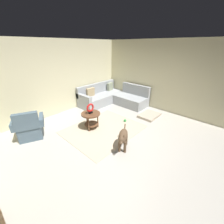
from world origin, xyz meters
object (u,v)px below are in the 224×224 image
object	(u,v)px
side_table	(91,117)
dog_bed_mat	(149,115)
armchair	(30,128)
dog_toy_ball	(125,121)
dog	(123,137)
sectional_couch	(112,98)
torus_sculpture	(90,108)

from	to	relation	value
side_table	dog_bed_mat	bearing A→B (deg)	-25.40
armchair	dog_toy_ball	bearing A→B (deg)	-5.45
dog_bed_mat	dog_toy_ball	xyz separation A→B (m)	(-0.96, 0.42, 0.01)
dog_bed_mat	dog	xyz separation A→B (m)	(-2.16, -0.44, 0.33)
dog_bed_mat	sectional_couch	bearing A→B (deg)	89.84
sectional_couch	dog_bed_mat	size ratio (longest dim) A/B	2.81
armchair	dog	distance (m)	2.70
armchair	torus_sculpture	xyz separation A→B (m)	(1.54, -0.89, 0.39)
armchair	side_table	xyz separation A→B (m)	(1.54, -0.89, 0.09)
side_table	torus_sculpture	size ratio (longest dim) A/B	1.84
sectional_couch	armchair	world-z (taller)	same
torus_sculpture	dog	distance (m)	1.45
armchair	dog	xyz separation A→B (m)	(1.42, -2.30, 0.05)
sectional_couch	dog_toy_ball	world-z (taller)	sectional_couch
armchair	torus_sculpture	size ratio (longest dim) A/B	2.98
torus_sculpture	dog_toy_ball	xyz separation A→B (m)	(1.08, -0.55, -0.66)
armchair	dog_toy_ball	xyz separation A→B (m)	(2.62, -1.44, -0.27)
armchair	dog_bed_mat	distance (m)	4.04
sectional_couch	dog_toy_ball	xyz separation A→B (m)	(-0.97, -1.52, -0.24)
torus_sculpture	dog_bed_mat	bearing A→B (deg)	-25.40
dog_bed_mat	dog_toy_ball	bearing A→B (deg)	156.45
torus_sculpture	dog	size ratio (longest dim) A/B	0.43
side_table	torus_sculpture	xyz separation A→B (m)	(0.00, -0.00, 0.29)
armchair	dog	world-z (taller)	armchair
sectional_couch	dog_bed_mat	bearing A→B (deg)	-90.16
dog	dog_bed_mat	bearing A→B (deg)	-109.91
torus_sculpture	dog_bed_mat	world-z (taller)	torus_sculpture
sectional_couch	dog	world-z (taller)	sectional_couch
sectional_couch	dog	bearing A→B (deg)	-132.24
side_table	torus_sculpture	bearing A→B (deg)	-88.21
sectional_couch	side_table	world-z (taller)	sectional_couch
dog_bed_mat	dog	world-z (taller)	dog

